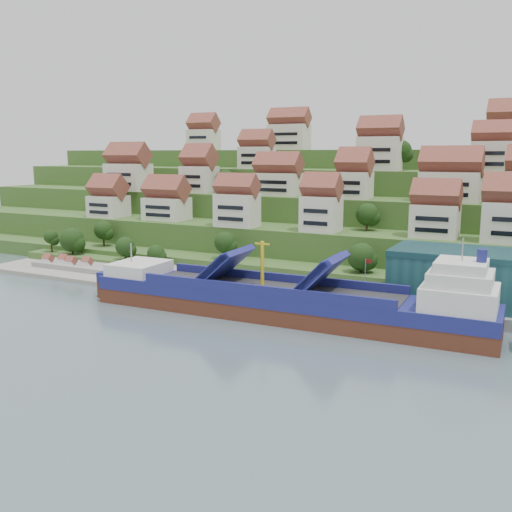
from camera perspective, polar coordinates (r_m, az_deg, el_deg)
The scene contains 9 objects.
ground at distance 109.89m, azimuth 0.14°, elevation -5.59°, with size 300.00×300.00×0.00m, color slate.
quay at distance 116.33m, azimuth 12.41°, elevation -4.38°, with size 180.00×14.00×2.20m, color gray.
pebble_beach at distance 152.95m, azimuth -17.43°, elevation -1.34°, with size 45.00×20.00×1.00m, color gray.
hillside at distance 204.36m, azimuth 13.53°, elevation 4.55°, with size 260.00×128.00×31.00m.
hillside_village at distance 158.51m, azimuth 11.57°, elevation 7.67°, with size 161.12×62.29×28.62m.
hillside_trees at distance 151.40m, azimuth 2.95°, elevation 4.93°, with size 143.56×62.44×30.74m.
flagpole at distance 110.80m, azimuth 10.91°, elevation -1.98°, with size 1.28×0.16×8.00m.
beach_huts at distance 153.19m, azimuth -18.32°, elevation -0.76°, with size 14.40×3.70×2.20m.
cargo_ship at distance 104.65m, azimuth 3.62°, elevation -4.61°, with size 75.76×14.13×16.70m.
Camera 1 is at (48.13, -94.11, 30.05)m, focal length 40.00 mm.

